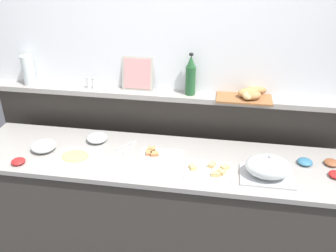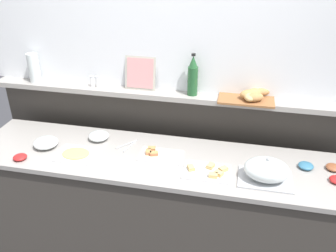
# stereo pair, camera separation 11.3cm
# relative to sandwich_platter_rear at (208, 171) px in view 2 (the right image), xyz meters

# --- Properties ---
(ground_plane) EXTENTS (12.00, 12.00, 0.00)m
(ground_plane) POSITION_rel_sandwich_platter_rear_xyz_m (-0.36, 0.71, -0.91)
(ground_plane) COLOR #38383D
(buffet_counter) EXTENTS (2.69, 0.64, 0.90)m
(buffet_counter) POSITION_rel_sandwich_platter_rear_xyz_m (-0.36, 0.11, -0.46)
(buffet_counter) COLOR #3D3833
(buffet_counter) RESTS_ON ground_plane
(back_ledge_unit) EXTENTS (2.91, 0.22, 1.21)m
(back_ledge_unit) POSITION_rel_sandwich_platter_rear_xyz_m (-0.36, 0.60, -0.27)
(back_ledge_unit) COLOR #3D3833
(back_ledge_unit) RESTS_ON ground_plane
(sandwich_platter_rear) EXTENTS (0.31, 0.21, 0.04)m
(sandwich_platter_rear) POSITION_rel_sandwich_platter_rear_xyz_m (0.00, 0.00, 0.00)
(sandwich_platter_rear) COLOR silver
(sandwich_platter_rear) RESTS_ON buffet_counter
(sandwich_platter_front) EXTENTS (0.30, 0.18, 0.04)m
(sandwich_platter_front) POSITION_rel_sandwich_platter_rear_xyz_m (-0.36, 0.13, -0.00)
(sandwich_platter_front) COLOR silver
(sandwich_platter_front) RESTS_ON buffet_counter
(cold_cuts_platter) EXTENTS (0.26, 0.22, 0.02)m
(cold_cuts_platter) POSITION_rel_sandwich_platter_rear_xyz_m (-0.94, 0.01, -0.00)
(cold_cuts_platter) COLOR white
(cold_cuts_platter) RESTS_ON buffet_counter
(serving_cloche) EXTENTS (0.34, 0.24, 0.17)m
(serving_cloche) POSITION_rel_sandwich_platter_rear_xyz_m (0.37, -0.00, 0.06)
(serving_cloche) COLOR #B7BABF
(serving_cloche) RESTS_ON buffet_counter
(glass_bowl_large) EXTENTS (0.18, 0.18, 0.07)m
(glass_bowl_large) POSITION_rel_sandwich_platter_rear_xyz_m (-1.20, 0.07, 0.02)
(glass_bowl_large) COLOR silver
(glass_bowl_large) RESTS_ON buffet_counter
(glass_bowl_medium) EXTENTS (0.15, 0.15, 0.06)m
(glass_bowl_medium) POSITION_rel_sandwich_platter_rear_xyz_m (-0.86, 0.26, 0.02)
(glass_bowl_medium) COLOR silver
(glass_bowl_medium) RESTS_ON buffet_counter
(condiment_bowl_teal) EXTENTS (0.10, 0.10, 0.04)m
(condiment_bowl_teal) POSITION_rel_sandwich_platter_rear_xyz_m (0.63, 0.19, 0.01)
(condiment_bowl_teal) COLOR teal
(condiment_bowl_teal) RESTS_ON buffet_counter
(condiment_bowl_cream) EXTENTS (0.09, 0.09, 0.03)m
(condiment_bowl_cream) POSITION_rel_sandwich_platter_rear_xyz_m (-1.29, -0.11, 0.01)
(condiment_bowl_cream) COLOR red
(condiment_bowl_cream) RESTS_ON buffet_counter
(condiment_bowl_dark) EXTENTS (0.10, 0.10, 0.03)m
(condiment_bowl_dark) POSITION_rel_sandwich_platter_rear_xyz_m (0.81, 0.21, 0.01)
(condiment_bowl_dark) COLOR brown
(condiment_bowl_dark) RESTS_ON buffet_counter
(serving_tongs) EXTENTS (0.12, 0.18, 0.01)m
(serving_tongs) POSITION_rel_sandwich_platter_rear_xyz_m (-0.61, 0.22, -0.01)
(serving_tongs) COLOR #B7BABF
(serving_tongs) RESTS_ON buffet_counter
(wine_bottle_green) EXTENTS (0.08, 0.08, 0.32)m
(wine_bottle_green) POSITION_rel_sandwich_platter_rear_xyz_m (-0.20, 0.53, 0.45)
(wine_bottle_green) COLOR #23562D
(wine_bottle_green) RESTS_ON back_ledge_unit
(salt_shaker) EXTENTS (0.03, 0.03, 0.09)m
(salt_shaker) POSITION_rel_sandwich_platter_rear_xyz_m (-0.99, 0.53, 0.35)
(salt_shaker) COLOR white
(salt_shaker) RESTS_ON back_ledge_unit
(pepper_shaker) EXTENTS (0.03, 0.03, 0.09)m
(pepper_shaker) POSITION_rel_sandwich_platter_rear_xyz_m (-0.95, 0.53, 0.35)
(pepper_shaker) COLOR white
(pepper_shaker) RESTS_ON back_ledge_unit
(bread_basket) EXTENTS (0.40, 0.28, 0.08)m
(bread_basket) POSITION_rel_sandwich_platter_rear_xyz_m (0.24, 0.52, 0.34)
(bread_basket) COLOR brown
(bread_basket) RESTS_ON back_ledge_unit
(framed_picture) EXTENTS (0.24, 0.07, 0.26)m
(framed_picture) POSITION_rel_sandwich_platter_rear_xyz_m (-0.61, 0.56, 0.43)
(framed_picture) COLOR #B2AD9E
(framed_picture) RESTS_ON back_ledge_unit
(water_carafe) EXTENTS (0.09, 0.09, 0.24)m
(water_carafe) POSITION_rel_sandwich_platter_rear_xyz_m (-1.48, 0.53, 0.42)
(water_carafe) COLOR silver
(water_carafe) RESTS_ON back_ledge_unit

